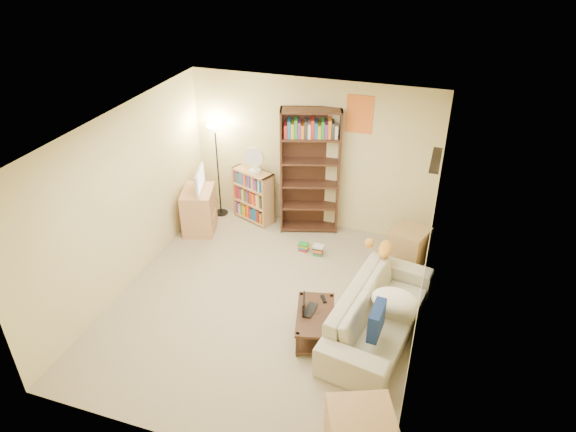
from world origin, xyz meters
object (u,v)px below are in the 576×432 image
at_px(tv_stand, 199,210).
at_px(desk_fan, 254,159).
at_px(tall_bookshelf, 310,169).
at_px(short_bookshelf, 254,196).
at_px(coffee_table, 315,322).
at_px(laptop, 313,311).
at_px(floor_lamp, 216,145).
at_px(side_table, 409,246).
at_px(sofa, 379,313).
at_px(end_cabinet, 360,431).
at_px(tabby_cat, 382,248).
at_px(mug, 328,327).
at_px(television, 196,180).

distance_m(tv_stand, desk_fan, 1.25).
distance_m(tall_bookshelf, short_bookshelf, 1.17).
bearing_deg(coffee_table, laptop, 128.62).
distance_m(coffee_table, tall_bookshelf, 2.71).
height_order(floor_lamp, side_table, floor_lamp).
bearing_deg(sofa, tv_stand, 74.30).
xyz_separation_m(laptop, desk_fan, (-1.68, 2.37, 0.78)).
height_order(tv_stand, end_cabinet, tv_stand).
distance_m(desk_fan, side_table, 2.80).
bearing_deg(side_table, tabby_cat, -110.51).
xyz_separation_m(sofa, laptop, (-0.77, -0.29, 0.06)).
distance_m(mug, tall_bookshelf, 2.94).
height_order(mug, side_table, side_table).
distance_m(tabby_cat, desk_fan, 2.66).
bearing_deg(floor_lamp, coffee_table, -45.45).
relative_size(television, desk_fan, 1.42).
xyz_separation_m(mug, floor_lamp, (-2.62, 2.68, 0.90)).
xyz_separation_m(tabby_cat, coffee_table, (-0.60, -1.18, -0.48)).
height_order(sofa, tall_bookshelf, tall_bookshelf).
height_order(coffee_table, end_cabinet, end_cabinet).
bearing_deg(coffee_table, short_bookshelf, 112.78).
relative_size(mug, desk_fan, 0.23).
distance_m(sofa, tv_stand, 3.60).
bearing_deg(desk_fan, side_table, -8.83).
height_order(tall_bookshelf, short_bookshelf, tall_bookshelf).
xyz_separation_m(tabby_cat, short_bookshelf, (-2.37, 1.27, -0.24)).
relative_size(tv_stand, television, 1.16).
height_order(short_bookshelf, floor_lamp, floor_lamp).
distance_m(television, floor_lamp, 0.71).
distance_m(coffee_table, floor_lamp, 3.60).
xyz_separation_m(coffee_table, laptop, (-0.04, 0.03, 0.15)).
distance_m(desk_fan, floor_lamp, 0.70).
xyz_separation_m(laptop, television, (-2.48, 1.83, 0.54)).
xyz_separation_m(coffee_table, floor_lamp, (-2.40, 2.44, 1.08)).
bearing_deg(short_bookshelf, sofa, -17.70).
distance_m(short_bookshelf, side_table, 2.72).
height_order(television, short_bookshelf, television).
relative_size(desk_fan, end_cabinet, 0.71).
height_order(sofa, side_table, sofa).
height_order(sofa, desk_fan, desk_fan).
height_order(sofa, mug, sofa).
bearing_deg(side_table, tv_stand, -177.86).
relative_size(coffee_table, side_table, 1.58).
xyz_separation_m(mug, end_cabinet, (0.62, -1.15, -0.15)).
distance_m(laptop, side_table, 2.18).
xyz_separation_m(tabby_cat, mug, (-0.38, -1.41, -0.30)).
relative_size(mug, tv_stand, 0.14).
xyz_separation_m(sofa, mug, (-0.52, -0.56, 0.10)).
xyz_separation_m(sofa, floor_lamp, (-3.14, 2.12, 1.00)).
relative_size(sofa, side_table, 3.93).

